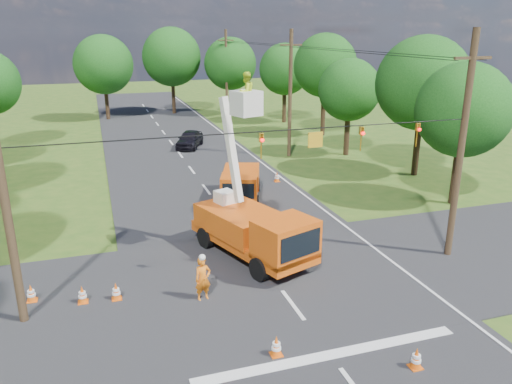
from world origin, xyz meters
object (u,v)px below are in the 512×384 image
object	(u,v)px
tree_right_b	(423,83)
tree_right_c	(349,90)
pole_left	(5,202)
tree_far_c	(230,64)
traffic_cone_6	(31,293)
tree_far_a	(103,65)
traffic_cone_4	(116,291)
traffic_cone_7	(277,177)
pole_right_mid	(290,93)
traffic_cone_0	(276,346)
pole_right_near	(461,146)
tree_far_b	(172,57)
distant_car	(190,139)
traffic_cone_1	(416,358)
second_truck	(241,184)
pole_right_far	(226,74)
traffic_cone_5	(82,295)
traffic_cone_3	(242,197)
traffic_cone_2	(259,221)
tree_right_e	(285,69)
bucket_truck	(254,222)
tree_right_d	(325,66)
ground_worker	(203,279)

from	to	relation	value
tree_right_b	tree_right_c	size ratio (longest dim) A/B	1.23
pole_left	tree_far_c	xyz separation A→B (m)	(19.00, 42.00, 1.56)
traffic_cone_6	tree_far_a	world-z (taller)	tree_far_a
pole_left	tree_right_c	distance (m)	29.61
traffic_cone_4	tree_far_c	world-z (taller)	tree_far_c
traffic_cone_6	traffic_cone_7	distance (m)	18.69
pole_right_mid	traffic_cone_0	bearing A→B (deg)	-112.35
pole_right_near	tree_right_c	world-z (taller)	pole_right_near
pole_right_mid	tree_far_b	distance (m)	25.65
traffic_cone_0	tree_right_c	xyz separation A→B (m)	(14.83, 23.65, 4.95)
distant_car	traffic_cone_1	size ratio (longest dim) A/B	6.17
second_truck	tree_far_b	size ratio (longest dim) A/B	0.57
traffic_cone_1	tree_far_b	xyz separation A→B (m)	(0.79, 51.55, 6.45)
tree_far_a	pole_right_far	bearing A→B (deg)	-12.53
traffic_cone_5	tree_far_a	bearing A→B (deg)	86.61
traffic_cone_1	tree_right_b	world-z (taller)	tree_right_b
distant_car	tree_right_c	xyz separation A→B (m)	(11.88, -6.62, 4.57)
traffic_cone_3	tree_right_c	xyz separation A→B (m)	(11.71, 9.13, 4.95)
traffic_cone_2	tree_right_c	bearing A→B (deg)	47.75
traffic_cone_0	tree_right_b	world-z (taller)	tree_right_b
tree_far_a	traffic_cone_7	bearing A→B (deg)	-71.40
tree_right_b	traffic_cone_6	bearing A→B (deg)	-156.38
pole_right_near	tree_far_a	bearing A→B (deg)	107.43
pole_right_near	pole_left	world-z (taller)	pole_right_near
distant_car	tree_far_c	distance (m)	19.06
tree_far_a	tree_far_c	bearing A→B (deg)	-3.95
second_truck	pole_left	distance (m)	15.46
pole_left	tree_far_a	bearing A→B (deg)	84.03
pole_right_mid	tree_right_e	size ratio (longest dim) A/B	1.16
bucket_truck	tree_right_d	distance (m)	29.13
tree_right_d	pole_left	bearing A→B (deg)	-131.99
traffic_cone_7	tree_far_a	bearing A→B (deg)	108.60
traffic_cone_5	tree_right_e	xyz separation A→B (m)	(21.31, 34.37, 5.45)
ground_worker	tree_right_d	distance (m)	33.33
pole_right_far	pole_left	xyz separation A→B (m)	(-18.00, -40.00, -0.61)
tree_right_e	tree_far_a	xyz separation A→B (m)	(-18.80, 8.00, 0.38)
traffic_cone_2	pole_right_far	distance (m)	35.20
traffic_cone_5	traffic_cone_7	world-z (taller)	same
tree_right_c	tree_far_c	size ratio (longest dim) A/B	0.85
traffic_cone_1	traffic_cone_7	world-z (taller)	same
ground_worker	tree_right_c	size ratio (longest dim) A/B	0.22
ground_worker	pole_right_far	world-z (taller)	pole_right_far
tree_right_c	pole_right_mid	bearing A→B (deg)	167.99
second_truck	traffic_cone_3	distance (m)	0.83
traffic_cone_1	pole_right_mid	world-z (taller)	pole_right_mid
tree_far_c	traffic_cone_7	bearing A→B (deg)	-98.93
traffic_cone_1	tree_right_d	world-z (taller)	tree_right_d
traffic_cone_5	traffic_cone_4	bearing A→B (deg)	-6.44
traffic_cone_0	tree_far_c	distance (m)	48.30
tree_right_e	tree_far_c	size ratio (longest dim) A/B	0.94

